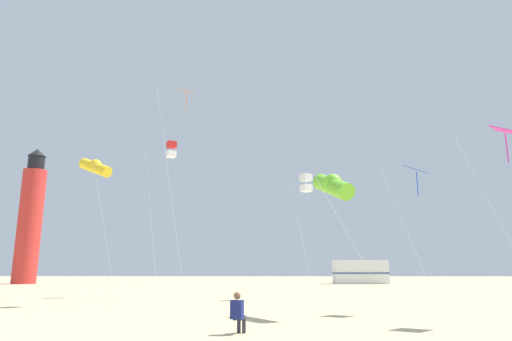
{
  "coord_description": "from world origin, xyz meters",
  "views": [
    {
      "loc": [
        0.94,
        -7.42,
        1.83
      ],
      "look_at": [
        0.75,
        8.53,
        5.32
      ],
      "focal_mm": 31.41,
      "sensor_mm": 36.0,
      "label": 1
    }
  ],
  "objects_px": {
    "kite_flyer_standing": "(238,312)",
    "kite_diamond_blue": "(416,174)",
    "kite_tube_gold": "(96,167)",
    "lighthouse_distant": "(30,219)",
    "kite_tube_lime": "(333,186)",
    "kite_diamond_magenta": "(505,137)",
    "rv_van_white": "(360,272)",
    "kite_diamond_orange": "(185,100)",
    "kite_box_white": "(306,183)",
    "kite_box_scarlet": "(171,150)"
  },
  "relations": [
    {
      "from": "kite_flyer_standing",
      "to": "kite_diamond_blue",
      "type": "distance_m",
      "value": 11.03
    },
    {
      "from": "kite_tube_gold",
      "to": "lighthouse_distant",
      "type": "relative_size",
      "value": 0.52
    },
    {
      "from": "kite_diamond_blue",
      "to": "kite_tube_lime",
      "type": "distance_m",
      "value": 4.19
    },
    {
      "from": "kite_tube_lime",
      "to": "kite_diamond_magenta",
      "type": "bearing_deg",
      "value": -23.86
    },
    {
      "from": "rv_van_white",
      "to": "kite_flyer_standing",
      "type": "bearing_deg",
      "value": -109.13
    },
    {
      "from": "kite_diamond_orange",
      "to": "rv_van_white",
      "type": "bearing_deg",
      "value": 62.4
    },
    {
      "from": "kite_box_white",
      "to": "kite_tube_gold",
      "type": "bearing_deg",
      "value": -175.93
    },
    {
      "from": "kite_diamond_blue",
      "to": "kite_diamond_magenta",
      "type": "distance_m",
      "value": 4.36
    },
    {
      "from": "kite_diamond_magenta",
      "to": "lighthouse_distant",
      "type": "height_order",
      "value": "lighthouse_distant"
    },
    {
      "from": "rv_van_white",
      "to": "kite_box_scarlet",
      "type": "bearing_deg",
      "value": -129.16
    },
    {
      "from": "kite_diamond_blue",
      "to": "kite_tube_lime",
      "type": "relative_size",
      "value": 1.08
    },
    {
      "from": "kite_box_white",
      "to": "rv_van_white",
      "type": "distance_m",
      "value": 29.61
    },
    {
      "from": "kite_box_scarlet",
      "to": "kite_diamond_magenta",
      "type": "relative_size",
      "value": 1.56
    },
    {
      "from": "kite_diamond_magenta",
      "to": "kite_tube_gold",
      "type": "xyz_separation_m",
      "value": [
        -19.18,
        11.7,
        1.58
      ]
    },
    {
      "from": "kite_diamond_magenta",
      "to": "kite_tube_lime",
      "type": "bearing_deg",
      "value": 156.14
    },
    {
      "from": "kite_tube_gold",
      "to": "lighthouse_distant",
      "type": "distance_m",
      "value": 33.32
    },
    {
      "from": "kite_diamond_magenta",
      "to": "kite_box_white",
      "type": "distance_m",
      "value": 13.97
    },
    {
      "from": "kite_diamond_orange",
      "to": "kite_box_scarlet",
      "type": "bearing_deg",
      "value": 107.43
    },
    {
      "from": "kite_diamond_blue",
      "to": "kite_tube_lime",
      "type": "xyz_separation_m",
      "value": [
        -3.91,
        -1.3,
        -0.75
      ]
    },
    {
      "from": "kite_box_scarlet",
      "to": "kite_diamond_blue",
      "type": "bearing_deg",
      "value": -40.93
    },
    {
      "from": "kite_tube_lime",
      "to": "kite_tube_gold",
      "type": "height_order",
      "value": "kite_tube_gold"
    },
    {
      "from": "kite_diamond_blue",
      "to": "rv_van_white",
      "type": "relative_size",
      "value": 0.97
    },
    {
      "from": "kite_tube_lime",
      "to": "rv_van_white",
      "type": "relative_size",
      "value": 0.9
    },
    {
      "from": "rv_van_white",
      "to": "kite_tube_lime",
      "type": "bearing_deg",
      "value": -106.03
    },
    {
      "from": "kite_tube_lime",
      "to": "kite_diamond_orange",
      "type": "relative_size",
      "value": 0.48
    },
    {
      "from": "kite_flyer_standing",
      "to": "kite_box_scarlet",
      "type": "bearing_deg",
      "value": -52.05
    },
    {
      "from": "kite_box_scarlet",
      "to": "kite_tube_lime",
      "type": "height_order",
      "value": "kite_box_scarlet"
    },
    {
      "from": "lighthouse_distant",
      "to": "kite_diamond_orange",
      "type": "bearing_deg",
      "value": -51.65
    },
    {
      "from": "kite_flyer_standing",
      "to": "kite_tube_lime",
      "type": "xyz_separation_m",
      "value": [
        3.62,
        4.78,
        4.54
      ]
    },
    {
      "from": "kite_flyer_standing",
      "to": "kite_diamond_orange",
      "type": "height_order",
      "value": "kite_diamond_orange"
    },
    {
      "from": "kite_box_scarlet",
      "to": "lighthouse_distant",
      "type": "bearing_deg",
      "value": 132.64
    },
    {
      "from": "kite_box_white",
      "to": "kite_tube_gold",
      "type": "xyz_separation_m",
      "value": [
        -13.29,
        -0.95,
        0.87
      ]
    },
    {
      "from": "kite_diamond_magenta",
      "to": "kite_box_scarlet",
      "type": "bearing_deg",
      "value": 134.64
    },
    {
      "from": "kite_box_white",
      "to": "kite_diamond_orange",
      "type": "relative_size",
      "value": 0.64
    },
    {
      "from": "kite_box_scarlet",
      "to": "kite_diamond_orange",
      "type": "xyz_separation_m",
      "value": [
        2.06,
        -6.55,
        1.23
      ]
    },
    {
      "from": "kite_tube_lime",
      "to": "kite_box_white",
      "type": "bearing_deg",
      "value": 90.43
    },
    {
      "from": "kite_flyer_standing",
      "to": "rv_van_white",
      "type": "distance_m",
      "value": 44.29
    },
    {
      "from": "kite_box_white",
      "to": "rv_van_white",
      "type": "bearing_deg",
      "value": 71.7
    },
    {
      "from": "kite_diamond_blue",
      "to": "rv_van_white",
      "type": "xyz_separation_m",
      "value": [
        5.14,
        36.35,
        -4.52
      ]
    },
    {
      "from": "kite_flyer_standing",
      "to": "kite_box_scarlet",
      "type": "height_order",
      "value": "kite_box_scarlet"
    },
    {
      "from": "kite_flyer_standing",
      "to": "kite_box_white",
      "type": "distance_m",
      "value": 16.62
    },
    {
      "from": "lighthouse_distant",
      "to": "kite_tube_lime",
      "type": "bearing_deg",
      "value": -49.46
    },
    {
      "from": "kite_diamond_magenta",
      "to": "kite_tube_lime",
      "type": "distance_m",
      "value": 6.5
    },
    {
      "from": "kite_box_white",
      "to": "kite_tube_gold",
      "type": "relative_size",
      "value": 0.89
    },
    {
      "from": "kite_diamond_blue",
      "to": "kite_diamond_magenta",
      "type": "bearing_deg",
      "value": -63.72
    },
    {
      "from": "kite_box_white",
      "to": "lighthouse_distant",
      "type": "height_order",
      "value": "lighthouse_distant"
    },
    {
      "from": "lighthouse_distant",
      "to": "kite_flyer_standing",
      "type": "bearing_deg",
      "value": -56.15
    },
    {
      "from": "kite_box_white",
      "to": "lighthouse_distant",
      "type": "relative_size",
      "value": 0.46
    },
    {
      "from": "kite_diamond_magenta",
      "to": "lighthouse_distant",
      "type": "xyz_separation_m",
      "value": [
        -37.46,
        39.56,
        1.37
      ]
    },
    {
      "from": "kite_flyer_standing",
      "to": "kite_tube_gold",
      "type": "height_order",
      "value": "kite_tube_gold"
    }
  ]
}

